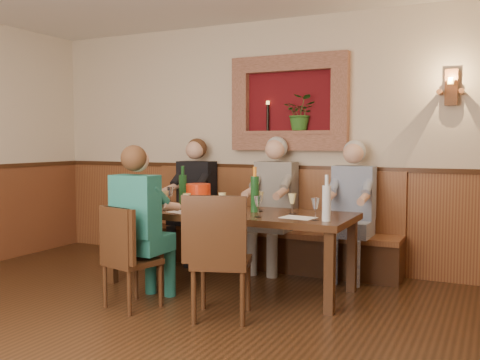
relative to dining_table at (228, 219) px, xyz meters
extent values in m
plane|color=black|center=(0.00, -1.85, -0.68)|extent=(6.00, 6.00, 0.00)
cube|color=beige|center=(0.00, 1.15, 0.72)|extent=(6.00, 0.04, 2.80)
cube|color=brown|center=(0.00, 1.13, -0.13)|extent=(6.00, 0.04, 1.10)
cube|color=#381E0F|center=(0.00, 1.13, 0.45)|extent=(6.02, 0.06, 0.05)
cube|color=#530B10|center=(0.20, 1.13, 1.17)|extent=(1.00, 0.02, 0.70)
cube|color=#9C614F|center=(0.20, 1.09, 1.61)|extent=(1.36, 0.12, 0.18)
cube|color=#9C614F|center=(0.20, 1.09, 0.73)|extent=(1.36, 0.12, 0.18)
cube|color=#9C614F|center=(-0.39, 1.09, 1.17)|extent=(0.18, 0.12, 0.70)
cube|color=#9C614F|center=(0.79, 1.09, 1.17)|extent=(0.18, 0.12, 0.70)
cube|color=#9C614F|center=(0.20, 1.09, 0.84)|extent=(1.00, 0.14, 0.04)
imported|color=#2A5B1F|center=(0.35, 1.09, 1.06)|extent=(0.35, 0.30, 0.39)
cylinder|color=black|center=(-0.05, 1.09, 1.01)|extent=(0.03, 0.03, 0.30)
cylinder|color=#FFBF59|center=(-0.05, 1.09, 1.18)|extent=(0.04, 0.04, 0.04)
cube|color=brown|center=(1.90, 1.10, 1.27)|extent=(0.12, 0.08, 0.35)
cylinder|color=brown|center=(1.80, 1.03, 1.22)|extent=(0.05, 0.18, 0.05)
cylinder|color=brown|center=(2.00, 1.03, 1.22)|extent=(0.05, 0.18, 0.05)
cylinder|color=#FFBF59|center=(1.90, 0.97, 1.32)|extent=(0.06, 0.06, 0.06)
cube|color=#361A10|center=(0.00, 0.00, 0.04)|extent=(2.40, 0.90, 0.06)
cube|color=#361A10|center=(-1.12, -0.37, -0.33)|extent=(0.08, 0.08, 0.69)
cube|color=#361A10|center=(1.12, -0.37, -0.33)|extent=(0.08, 0.08, 0.69)
cube|color=#361A10|center=(-1.12, 0.37, -0.33)|extent=(0.08, 0.08, 0.69)
cube|color=#361A10|center=(1.12, 0.37, -0.33)|extent=(0.08, 0.08, 0.69)
cube|color=#381E0F|center=(0.00, 0.91, -0.48)|extent=(3.00, 0.40, 0.40)
cube|color=brown|center=(0.00, 0.91, -0.26)|extent=(3.00, 0.45, 0.06)
cube|color=brown|center=(0.00, 1.10, 0.10)|extent=(3.00, 0.06, 0.66)
cube|color=#361A10|center=(-0.45, -0.92, -0.49)|extent=(0.45, 0.45, 0.37)
cube|color=#361A10|center=(-0.45, -0.92, -0.28)|extent=(0.48, 0.48, 0.05)
cube|color=#361A10|center=(-0.50, -1.09, -0.03)|extent=(0.39, 0.14, 0.46)
cube|color=#361A10|center=(0.36, -0.82, -0.46)|extent=(0.54, 0.54, 0.43)
cube|color=#361A10|center=(0.36, -0.82, -0.22)|extent=(0.57, 0.57, 0.05)
cube|color=#361A10|center=(0.42, -1.01, 0.07)|extent=(0.44, 0.18, 0.53)
cube|color=black|center=(-0.90, 0.76, -0.45)|extent=(0.43, 0.45, 0.45)
cube|color=black|center=(-0.90, 0.93, 0.22)|extent=(0.43, 0.23, 0.57)
sphere|color=#D8A384|center=(-0.90, 0.89, 0.64)|extent=(0.22, 0.22, 0.22)
sphere|color=#4C2D19|center=(-0.90, 0.94, 0.66)|extent=(0.24, 0.24, 0.24)
cube|color=#534E4C|center=(0.12, 0.75, -0.45)|extent=(0.44, 0.46, 0.45)
cube|color=#534E4C|center=(0.12, 0.93, 0.23)|extent=(0.44, 0.23, 0.58)
sphere|color=#D8A384|center=(0.12, 0.89, 0.66)|extent=(0.22, 0.22, 0.22)
sphere|color=#B2B2B2|center=(0.12, 0.94, 0.68)|extent=(0.24, 0.24, 0.24)
cube|color=navy|center=(0.99, 0.76, -0.45)|extent=(0.42, 0.44, 0.45)
cube|color=navy|center=(0.99, 0.93, 0.21)|extent=(0.42, 0.22, 0.56)
sphere|color=#D8A384|center=(0.99, 0.89, 0.62)|extent=(0.21, 0.21, 0.21)
sphere|color=#B2B2B2|center=(0.99, 0.94, 0.64)|extent=(0.23, 0.23, 0.23)
cube|color=#185656|center=(-0.45, -0.71, -0.45)|extent=(0.41, 0.43, 0.45)
cube|color=#185656|center=(-0.45, -0.87, 0.20)|extent=(0.41, 0.21, 0.53)
sphere|color=#D8A384|center=(-0.45, -0.83, 0.59)|extent=(0.20, 0.20, 0.20)
sphere|color=#4C2D19|center=(-0.45, -0.88, 0.61)|extent=(0.22, 0.22, 0.22)
cylinder|color=red|center=(-0.25, -0.15, 0.21)|extent=(0.30, 0.30, 0.27)
cylinder|color=#19471E|center=(0.26, 0.05, 0.25)|extent=(0.10, 0.10, 0.34)
cylinder|color=orange|center=(0.26, 0.05, 0.46)|extent=(0.04, 0.04, 0.09)
cylinder|color=#19471E|center=(-0.53, 0.02, 0.24)|extent=(0.10, 0.10, 0.33)
cylinder|color=#19471E|center=(-0.53, 0.02, 0.45)|extent=(0.04, 0.04, 0.09)
cylinder|color=silver|center=(1.04, -0.22, 0.23)|extent=(0.09, 0.09, 0.30)
cylinder|color=silver|center=(1.04, -0.22, 0.42)|extent=(0.04, 0.04, 0.09)
cube|color=white|center=(-0.91, -0.07, 0.08)|extent=(0.30, 0.24, 0.00)
cube|color=white|center=(0.06, -0.17, 0.08)|extent=(0.31, 0.26, 0.00)
cube|color=white|center=(0.76, -0.14, 0.08)|extent=(0.32, 0.24, 0.00)
cube|color=white|center=(-0.35, -0.28, 0.08)|extent=(0.30, 0.25, 0.00)
camera|label=1|loc=(2.33, -4.57, 0.75)|focal=40.00mm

